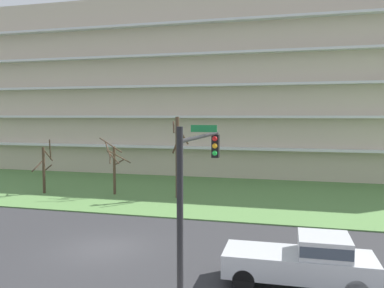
% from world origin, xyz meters
% --- Properties ---
extents(ground, '(160.00, 160.00, 0.00)m').
position_xyz_m(ground, '(0.00, 0.00, 0.00)').
color(ground, '#2D2D30').
extents(grass_lawn_strip, '(80.00, 16.00, 0.08)m').
position_xyz_m(grass_lawn_strip, '(0.00, 14.00, 0.04)').
color(grass_lawn_strip, '#547F42').
rests_on(grass_lawn_strip, ground).
extents(apartment_building, '(54.84, 13.44, 18.41)m').
position_xyz_m(apartment_building, '(0.00, 28.24, 9.20)').
color(apartment_building, beige).
rests_on(apartment_building, ground).
extents(tree_far_left, '(1.54, 1.30, 4.40)m').
position_xyz_m(tree_far_left, '(-10.60, 10.75, 2.11)').
color(tree_far_left, '#423023').
rests_on(tree_far_left, ground).
extents(tree_left, '(2.14, 2.13, 4.61)m').
position_xyz_m(tree_left, '(-4.95, 11.58, 2.39)').
color(tree_left, '#4C3828').
rests_on(tree_left, ground).
extents(tree_center, '(1.27, 1.32, 6.18)m').
position_xyz_m(tree_center, '(0.19, 11.66, 3.30)').
color(tree_center, '#4C3828').
rests_on(tree_center, ground).
extents(pickup_silver_near_left, '(5.43, 2.08, 1.95)m').
position_xyz_m(pickup_silver_near_left, '(9.08, -2.00, 1.02)').
color(pickup_silver_near_left, '#B7BABF').
rests_on(pickup_silver_near_left, ground).
extents(traffic_signal_mast, '(0.90, 5.37, 5.99)m').
position_xyz_m(traffic_signal_mast, '(5.66, -4.74, 4.12)').
color(traffic_signal_mast, black).
rests_on(traffic_signal_mast, ground).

